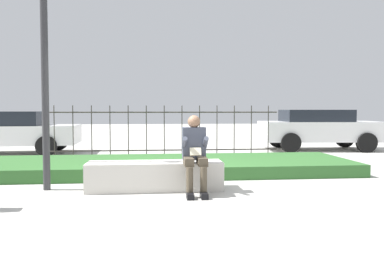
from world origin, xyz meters
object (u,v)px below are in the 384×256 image
(person_seated_reader, at_px, (195,151))
(street_lamp, at_px, (45,61))
(car_parked_right, at_px, (319,128))
(car_parked_left, at_px, (10,131))
(stone_bench, at_px, (155,177))

(person_seated_reader, height_order, street_lamp, street_lamp)
(person_seated_reader, distance_m, car_parked_right, 7.98)
(person_seated_reader, height_order, car_parked_right, car_parked_right)
(car_parked_right, relative_size, street_lamp, 1.16)
(car_parked_left, relative_size, car_parked_right, 1.00)
(car_parked_left, distance_m, car_parked_right, 10.13)
(person_seated_reader, bearing_deg, stone_bench, 153.26)
(car_parked_left, bearing_deg, stone_bench, -54.33)
(stone_bench, height_order, street_lamp, street_lamp)
(street_lamp, bearing_deg, car_parked_left, 115.52)
(car_parked_left, bearing_deg, car_parked_right, -1.58)
(car_parked_right, bearing_deg, street_lamp, -137.79)
(car_parked_left, relative_size, street_lamp, 1.17)
(car_parked_left, xyz_separation_m, street_lamp, (2.67, -5.60, 1.49))
(car_parked_right, height_order, street_lamp, street_lamp)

